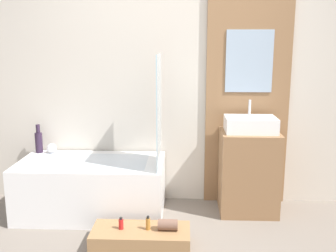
{
  "coord_description": "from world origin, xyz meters",
  "views": [
    {
      "loc": [
        0.15,
        -2.39,
        1.64
      ],
      "look_at": [
        0.01,
        0.7,
        0.98
      ],
      "focal_mm": 42.0,
      "sensor_mm": 36.0,
      "label": 1
    }
  ],
  "objects_px": {
    "vase_tall_dark": "(39,141)",
    "bottle_soap_secondary": "(148,224)",
    "vase_round_light": "(52,148)",
    "wooden_step_bench": "(141,238)",
    "sink": "(250,124)",
    "bathtub": "(92,187)",
    "bottle_soap_primary": "(121,224)"
  },
  "relations": [
    {
      "from": "vase_tall_dark",
      "to": "bottle_soap_secondary",
      "type": "height_order",
      "value": "vase_tall_dark"
    },
    {
      "from": "vase_round_light",
      "to": "wooden_step_bench",
      "type": "bearing_deg",
      "value": -41.33
    },
    {
      "from": "sink",
      "to": "bottle_soap_secondary",
      "type": "height_order",
      "value": "sink"
    },
    {
      "from": "bathtub",
      "to": "bottle_soap_secondary",
      "type": "distance_m",
      "value": 0.87
    },
    {
      "from": "bottle_soap_primary",
      "to": "vase_tall_dark",
      "type": "bearing_deg",
      "value": 137.5
    },
    {
      "from": "bathtub",
      "to": "vase_round_light",
      "type": "height_order",
      "value": "vase_round_light"
    },
    {
      "from": "vase_round_light",
      "to": "bottle_soap_secondary",
      "type": "bearing_deg",
      "value": -39.69
    },
    {
      "from": "wooden_step_bench",
      "to": "bottle_soap_primary",
      "type": "height_order",
      "value": "bottle_soap_primary"
    },
    {
      "from": "bathtub",
      "to": "bottle_soap_secondary",
      "type": "height_order",
      "value": "bathtub"
    },
    {
      "from": "bottle_soap_primary",
      "to": "bottle_soap_secondary",
      "type": "bearing_deg",
      "value": 0.0
    },
    {
      "from": "sink",
      "to": "wooden_step_bench",
      "type": "bearing_deg",
      "value": -142.87
    },
    {
      "from": "vase_tall_dark",
      "to": "vase_round_light",
      "type": "bearing_deg",
      "value": -4.94
    },
    {
      "from": "bottle_soap_primary",
      "to": "bottle_soap_secondary",
      "type": "height_order",
      "value": "bottle_soap_secondary"
    },
    {
      "from": "wooden_step_bench",
      "to": "bottle_soap_secondary",
      "type": "bearing_deg",
      "value": 0.0
    },
    {
      "from": "vase_tall_dark",
      "to": "bottle_soap_primary",
      "type": "relative_size",
      "value": 2.88
    },
    {
      "from": "bathtub",
      "to": "wooden_step_bench",
      "type": "height_order",
      "value": "bathtub"
    },
    {
      "from": "sink",
      "to": "vase_tall_dark",
      "type": "bearing_deg",
      "value": 175.56
    },
    {
      "from": "sink",
      "to": "bottle_soap_secondary",
      "type": "bearing_deg",
      "value": -141.09
    },
    {
      "from": "vase_tall_dark",
      "to": "sink",
      "type": "bearing_deg",
      "value": -4.44
    },
    {
      "from": "sink",
      "to": "bottle_soap_primary",
      "type": "height_order",
      "value": "sink"
    },
    {
      "from": "bottle_soap_secondary",
      "to": "bottle_soap_primary",
      "type": "bearing_deg",
      "value": 180.0
    },
    {
      "from": "bottle_soap_primary",
      "to": "sink",
      "type": "bearing_deg",
      "value": 33.03
    },
    {
      "from": "vase_tall_dark",
      "to": "vase_round_light",
      "type": "relative_size",
      "value": 3.01
    },
    {
      "from": "bathtub",
      "to": "bottle_soap_secondary",
      "type": "bearing_deg",
      "value": -45.86
    },
    {
      "from": "bathtub",
      "to": "bottle_soap_primary",
      "type": "distance_m",
      "value": 0.73
    },
    {
      "from": "vase_tall_dark",
      "to": "bottle_soap_primary",
      "type": "distance_m",
      "value": 1.41
    },
    {
      "from": "sink",
      "to": "vase_round_light",
      "type": "bearing_deg",
      "value": 175.6
    },
    {
      "from": "bathtub",
      "to": "sink",
      "type": "xyz_separation_m",
      "value": [
        1.51,
        0.12,
        0.61
      ]
    },
    {
      "from": "wooden_step_bench",
      "to": "bottle_soap_primary",
      "type": "distance_m",
      "value": 0.2
    },
    {
      "from": "sink",
      "to": "bottle_soap_primary",
      "type": "xyz_separation_m",
      "value": [
        -1.13,
        -0.74,
        -0.68
      ]
    },
    {
      "from": "bottle_soap_primary",
      "to": "vase_round_light",
      "type": "bearing_deg",
      "value": 133.74
    },
    {
      "from": "bathtub",
      "to": "vase_tall_dark",
      "type": "xyz_separation_m",
      "value": [
        -0.6,
        0.28,
        0.38
      ]
    }
  ]
}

